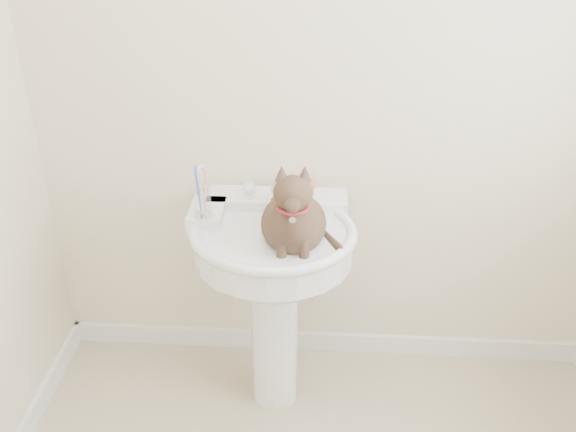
# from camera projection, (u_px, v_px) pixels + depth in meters

# --- Properties ---
(wall_back) EXTENTS (2.20, 0.00, 2.50)m
(wall_back) POSITION_uv_depth(u_px,v_px,m) (332.00, 71.00, 2.21)
(wall_back) COLOR beige
(wall_back) RESTS_ON ground
(baseboard_back) EXTENTS (2.20, 0.02, 0.09)m
(baseboard_back) POSITION_uv_depth(u_px,v_px,m) (323.00, 341.00, 2.80)
(baseboard_back) COLOR white
(baseboard_back) RESTS_ON floor
(pedestal_sink) EXTENTS (0.59, 0.58, 0.81)m
(pedestal_sink) POSITION_uv_depth(u_px,v_px,m) (273.00, 263.00, 2.27)
(pedestal_sink) COLOR white
(pedestal_sink) RESTS_ON floor
(faucet) EXTENTS (0.28, 0.12, 0.14)m
(faucet) POSITION_uv_depth(u_px,v_px,m) (276.00, 190.00, 2.29)
(faucet) COLOR silver
(faucet) RESTS_ON pedestal_sink
(soap_bar) EXTENTS (0.09, 0.06, 0.03)m
(soap_bar) POSITION_uv_depth(u_px,v_px,m) (302.00, 187.00, 2.37)
(soap_bar) COLOR #D96030
(soap_bar) RESTS_ON pedestal_sink
(toothbrush_cup) EXTENTS (0.07, 0.07, 0.18)m
(toothbrush_cup) POSITION_uv_depth(u_px,v_px,m) (203.00, 203.00, 2.18)
(toothbrush_cup) COLOR silver
(toothbrush_cup) RESTS_ON pedestal_sink
(cat) EXTENTS (0.24, 0.30, 0.44)m
(cat) POSITION_uv_depth(u_px,v_px,m) (294.00, 220.00, 2.08)
(cat) COLOR brown
(cat) RESTS_ON pedestal_sink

